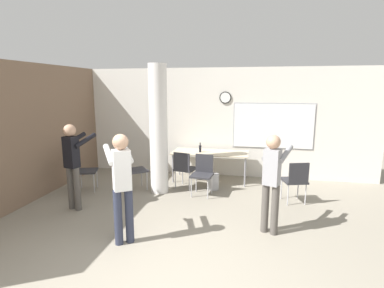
% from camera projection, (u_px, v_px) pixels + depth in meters
% --- Properties ---
extents(wall_left_accent, '(0.12, 7.00, 2.80)m').
position_uv_depth(wall_left_accent, '(29.00, 133.00, 6.06)').
color(wall_left_accent, '#7A604C').
rests_on(wall_left_accent, ground_plane).
extents(wall_back, '(8.00, 0.15, 2.80)m').
position_uv_depth(wall_back, '(218.00, 123.00, 7.82)').
color(wall_back, silver).
rests_on(wall_back, ground_plane).
extents(support_pillar, '(0.39, 0.39, 2.80)m').
position_uv_depth(support_pillar, '(159.00, 130.00, 6.48)').
color(support_pillar, white).
rests_on(support_pillar, ground_plane).
extents(folding_table, '(1.86, 0.79, 0.73)m').
position_uv_depth(folding_table, '(210.00, 154.00, 7.42)').
color(folding_table, beige).
rests_on(folding_table, ground_plane).
extents(bottle_on_table, '(0.06, 0.06, 0.24)m').
position_uv_depth(bottle_on_table, '(200.00, 148.00, 7.38)').
color(bottle_on_table, black).
rests_on(bottle_on_table, folding_table).
extents(waste_bin, '(0.27, 0.27, 0.36)m').
position_uv_depth(waste_bin, '(213.00, 181.00, 6.87)').
color(waste_bin, '#B2B2B7').
rests_on(waste_bin, ground_plane).
extents(chair_table_left, '(0.53, 0.53, 0.87)m').
position_uv_depth(chair_table_left, '(184.00, 167.00, 6.85)').
color(chair_table_left, '#2D2D33').
rests_on(chair_table_left, ground_plane).
extents(chair_table_front, '(0.48, 0.48, 0.87)m').
position_uv_depth(chair_table_front, '(203.00, 172.00, 6.47)').
color(chair_table_front, '#2D2D33').
rests_on(chair_table_front, ground_plane).
extents(chair_by_left_wall, '(0.56, 0.56, 0.87)m').
position_uv_depth(chair_by_left_wall, '(83.00, 169.00, 6.73)').
color(chair_by_left_wall, '#2D2D33').
rests_on(chair_by_left_wall, ground_plane).
extents(chair_mid_room, '(0.54, 0.54, 0.87)m').
position_uv_depth(chair_mid_room, '(296.00, 179.00, 5.98)').
color(chair_mid_room, '#2D2D33').
rests_on(chair_mid_room, ground_plane).
extents(chair_near_pillar, '(0.62, 0.62, 0.87)m').
position_uv_depth(chair_near_pillar, '(133.00, 168.00, 6.77)').
color(chair_near_pillar, '#2D2D33').
rests_on(chair_near_pillar, ground_plane).
extents(person_playing_side, '(0.52, 0.67, 1.60)m').
position_uv_depth(person_playing_side, '(272.00, 176.00, 4.68)').
color(person_playing_side, '#514C47').
rests_on(person_playing_side, ground_plane).
extents(person_watching_back, '(0.47, 0.65, 1.64)m').
position_uv_depth(person_watching_back, '(73.00, 160.00, 5.61)').
color(person_watching_back, '#514C47').
rests_on(person_watching_back, ground_plane).
extents(person_playing_front, '(0.60, 0.66, 1.66)m').
position_uv_depth(person_playing_front, '(122.00, 180.00, 4.36)').
color(person_playing_front, '#2D3347').
rests_on(person_playing_front, ground_plane).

